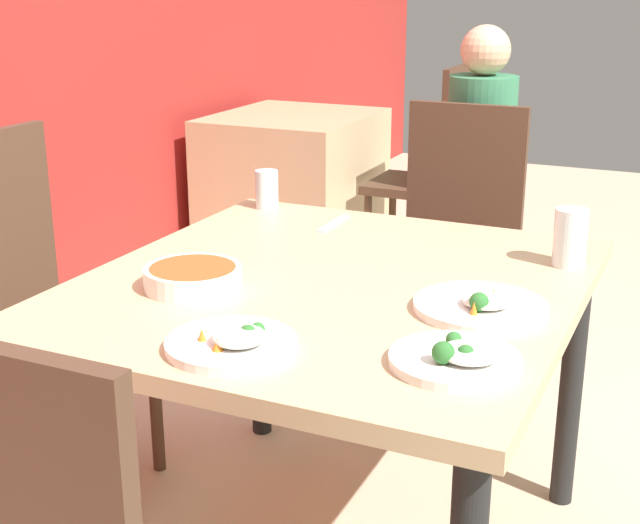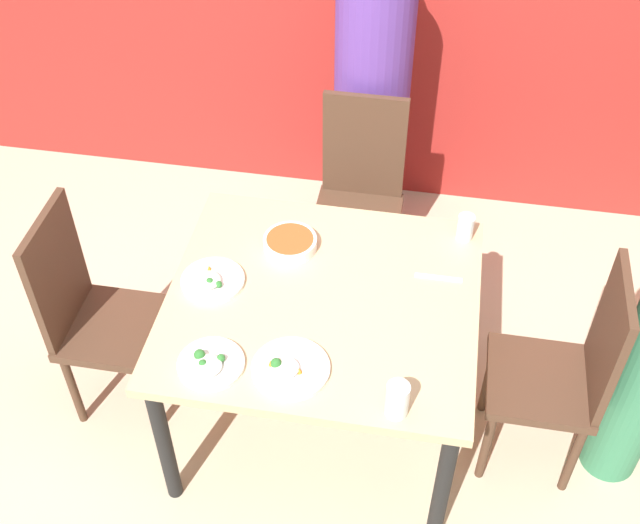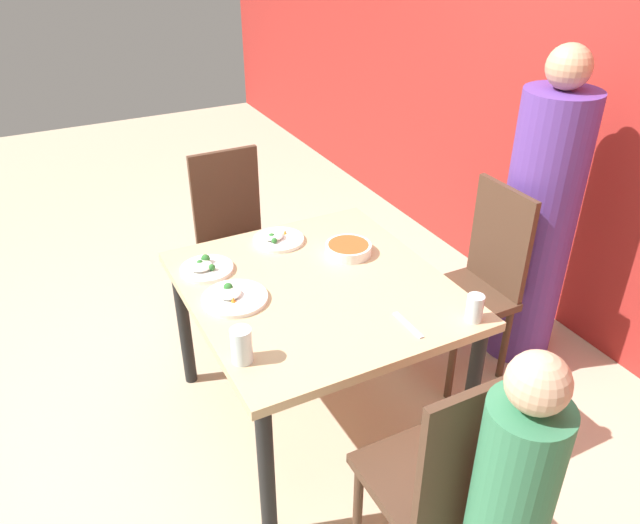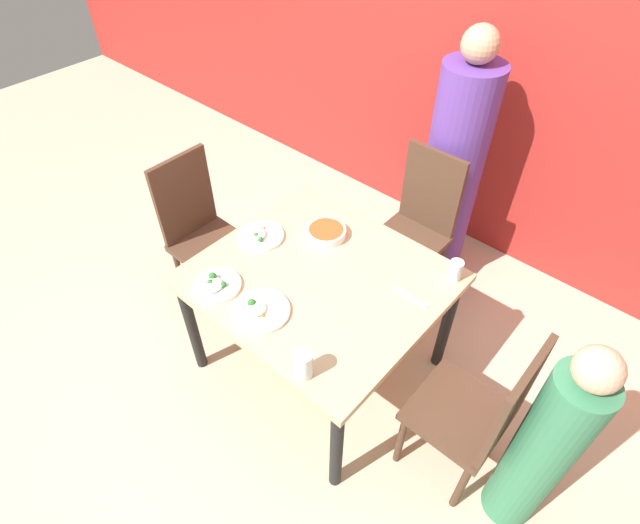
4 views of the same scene
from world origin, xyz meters
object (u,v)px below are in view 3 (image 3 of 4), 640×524
object	(u,v)px
plate_rice_adult	(234,297)
person_adult	(537,226)
chair_child_spot	(442,477)
bowl_curry	(348,249)
glass_water_tall	(242,345)
chair_adult_spot	(477,279)

from	to	relation	value
plate_rice_adult	person_adult	bearing A→B (deg)	87.23
chair_child_spot	person_adult	xyz separation A→B (m)	(-0.90, 1.22, 0.22)
person_adult	bowl_curry	world-z (taller)	person_adult
person_adult	bowl_curry	bearing A→B (deg)	-101.44
person_adult	glass_water_tall	size ratio (longest dim) A/B	11.97
bowl_curry	chair_child_spot	bearing A→B (deg)	-13.36
person_adult	chair_child_spot	bearing A→B (deg)	-53.73
bowl_curry	glass_water_tall	xyz separation A→B (m)	(0.49, -0.70, 0.04)
bowl_curry	glass_water_tall	bearing A→B (deg)	-55.04
chair_child_spot	bowl_curry	distance (m)	1.15
glass_water_tall	person_adult	bearing A→B (deg)	100.12
glass_water_tall	chair_child_spot	bearing A→B (deg)	36.62
bowl_curry	plate_rice_adult	distance (m)	0.61
chair_child_spot	glass_water_tall	distance (m)	0.80
chair_child_spot	plate_rice_adult	bearing A→B (deg)	-70.77
person_adult	glass_water_tall	distance (m)	1.69
person_adult	chair_adult_spot	bearing A→B (deg)	-90.00
chair_child_spot	plate_rice_adult	xyz separation A→B (m)	(-0.97, -0.34, 0.22)
bowl_curry	plate_rice_adult	size ratio (longest dim) A/B	0.79
person_adult	bowl_curry	size ratio (longest dim) A/B	7.65
plate_rice_adult	glass_water_tall	distance (m)	0.39
bowl_curry	plate_rice_adult	xyz separation A→B (m)	(0.12, -0.60, -0.01)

